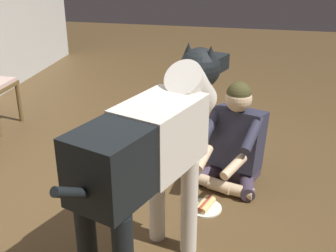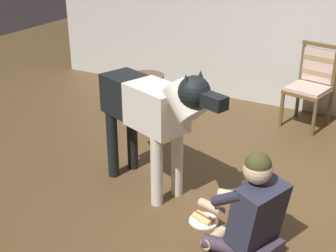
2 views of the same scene
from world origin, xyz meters
The scene contains 4 objects.
ground_plane centered at (0.00, 0.00, 0.00)m, with size 13.48×13.48×0.00m, color brown.
person_sitting_on_floor centered at (0.28, -0.49, 0.35)m, with size 0.71×0.61×0.85m.
large_dog centered at (-0.81, -0.09, 0.81)m, with size 1.51×0.69×1.27m.
hot_dog_on_plate centered at (-0.18, -0.32, 0.03)m, with size 0.25×0.25×0.06m.
Camera 1 is at (-2.89, -0.60, 1.87)m, focal length 46.54 mm.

